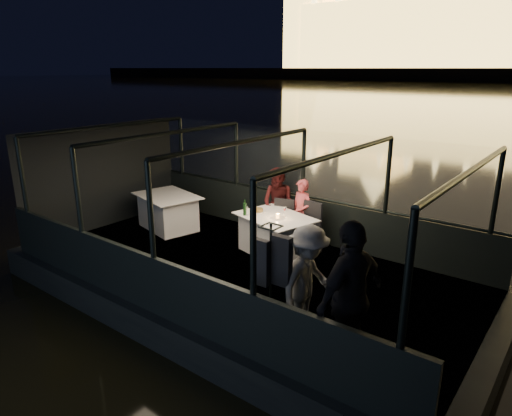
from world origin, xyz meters
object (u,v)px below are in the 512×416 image
Objects in this scene: chair_port_right at (307,230)px; wine_bottle at (245,208)px; chair_port_left at (279,223)px; person_man_maroon at (278,205)px; coat_stand at (270,275)px; passenger_dark at (350,304)px; dining_table_central at (275,235)px; dining_table_aft at (168,212)px; person_woman_coral at (301,210)px; passenger_stripe at (307,277)px.

wine_bottle is at bearing -132.02° from chair_port_right.
person_man_maroon reaches higher than chair_port_left.
passenger_dark reaches higher than coat_stand.
dining_table_aft is at bearing -174.55° from dining_table_central.
wine_bottle is (-0.65, -1.02, 0.17)m from person_woman_coral.
person_woman_coral is 4.03m from passenger_dark.
wine_bottle is (2.25, -0.03, 0.53)m from dining_table_aft.
chair_port_left is (-0.22, 0.45, 0.06)m from dining_table_central.
chair_port_right is at bearing 45.32° from dining_table_central.
person_woman_coral is (-0.30, 0.27, 0.30)m from chair_port_right.
chair_port_left reaches higher than dining_table_aft.
chair_port_right is at bearing 31.19° from passenger_stripe.
chair_port_left is at bearing -170.22° from chair_port_right.
passenger_stripe is at bearing -20.80° from dining_table_aft.
passenger_stripe is at bearing -48.97° from chair_port_right.
dining_table_aft is 1.61× the size of chair_port_left.
coat_stand reaches higher than person_woman_coral.
person_man_maroon reaches higher than chair_port_right.
dining_table_central is at bearing -90.57° from person_woman_coral.
chair_port_right is at bearing -31.15° from person_woman_coral.
chair_port_right is at bearing 112.33° from coat_stand.
coat_stand reaches higher than person_man_maroon.
coat_stand is 2.98m from wine_bottle.
wine_bottle reaches higher than dining_table_aft.
dining_table_aft is 1.08× the size of person_woman_coral.
person_woman_coral is 4.51× the size of wine_bottle.
chair_port_left is 0.54m from person_woman_coral.
dining_table_aft is 3.08m from person_woman_coral.
passenger_stripe reaches higher than person_man_maroon.
person_man_maroon reaches higher than wine_bottle.
dining_table_central is 0.91m from person_man_maroon.
coat_stand is at bearing -44.69° from wine_bottle.
dining_table_aft is at bearing -157.66° from chair_port_right.
chair_port_right is (0.66, 0.00, 0.00)m from chair_port_left.
dining_table_central is 1.06× the size of person_woman_coral.
dining_table_central is 2.88m from passenger_stripe.
coat_stand is 3.72m from person_man_maroon.
chair_port_right reaches higher than chair_port_left.
passenger_dark is at bearing -32.55° from wine_bottle.
passenger_dark is (2.29, -2.82, 0.40)m from chair_port_right.
chair_port_left is 0.58× the size of passenger_stripe.
dining_table_aft is (-2.76, -0.26, 0.00)m from dining_table_central.
person_man_maroon is 5.03× the size of wine_bottle.
chair_port_left is at bearing 15.70° from dining_table_aft.
dining_table_central is at bearing -124.90° from chair_port_right.
person_woman_coral is (0.14, 0.72, 0.36)m from dining_table_central.
passenger_dark is (2.96, -2.82, 0.40)m from chair_port_left.
coat_stand is at bearing -25.99° from dining_table_aft.
person_woman_coral is at bearing 147.88° from chair_port_right.
chair_port_right is at bearing -20.23° from person_man_maroon.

